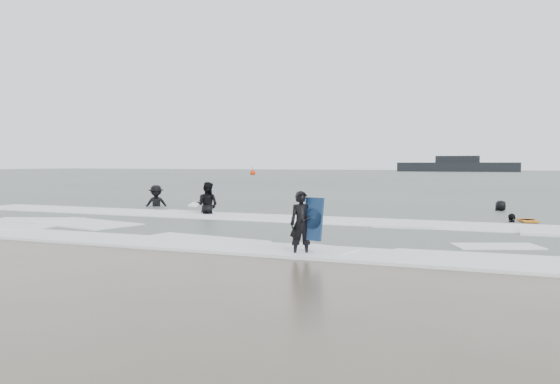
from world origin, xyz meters
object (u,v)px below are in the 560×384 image
at_px(surfer_breaker, 156,208).
at_px(vessel_horizon, 457,166).
at_px(surfer_right_far, 501,212).
at_px(surfer_centre, 302,256).
at_px(surfer_wading, 207,216).
at_px(buoy, 253,173).
at_px(surfer_right_near, 512,224).

bearing_deg(surfer_breaker, vessel_horizon, 55.97).
bearing_deg(vessel_horizon, surfer_right_far, -84.64).
relative_size(surfer_centre, vessel_horizon, 0.05).
height_order(surfer_breaker, vessel_horizon, vessel_horizon).
bearing_deg(surfer_right_far, surfer_centre, 21.59).
relative_size(surfer_wading, vessel_horizon, 0.07).
bearing_deg(surfer_breaker, buoy, 79.61).
xyz_separation_m(buoy, vessel_horizon, (30.66, 54.46, 1.05)).
bearing_deg(surfer_centre, surfer_right_near, 34.92).
distance_m(surfer_wading, surfer_breaker, 4.91).
distance_m(surfer_wading, surfer_right_far, 12.48).
bearing_deg(vessel_horizon, surfer_wading, -89.93).
relative_size(surfer_centre, surfer_wading, 0.79).
bearing_deg(surfer_centre, vessel_horizon, 64.30).
bearing_deg(surfer_centre, buoy, 87.36).
distance_m(surfer_right_near, buoy, 79.82).
height_order(surfer_centre, surfer_wading, surfer_wading).
xyz_separation_m(surfer_right_near, vessel_horizon, (-11.43, 122.28, 1.47)).
xyz_separation_m(surfer_centre, surfer_breaker, (-11.04, 10.05, 0.00)).
bearing_deg(surfer_right_far, surfer_wading, -22.49).
distance_m(surfer_centre, buoy, 85.55).
bearing_deg(surfer_right_far, surfer_breaker, -38.37).
xyz_separation_m(surfer_centre, surfer_right_far, (4.06, 13.68, 0.00)).
bearing_deg(surfer_right_near, surfer_centre, 0.59).
distance_m(surfer_breaker, buoy, 71.88).
height_order(surfer_right_near, buoy, buoy).
xyz_separation_m(surfer_breaker, surfer_right_far, (15.10, 3.63, 0.00)).
relative_size(surfer_wading, surfer_right_near, 1.26).
bearing_deg(surfer_right_far, vessel_horizon, -136.51).
bearing_deg(surfer_centre, surfer_right_far, 44.73).
height_order(surfer_right_far, buoy, buoy).
distance_m(surfer_breaker, surfer_right_near, 15.54).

